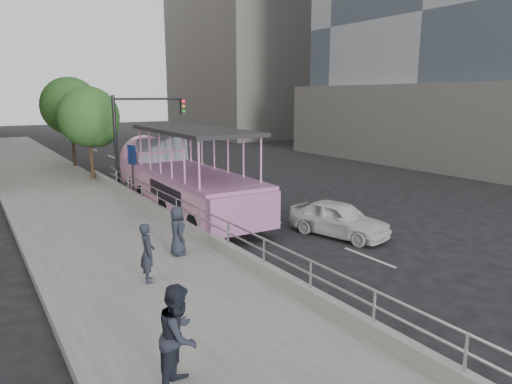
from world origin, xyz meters
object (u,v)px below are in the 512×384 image
Objects in this scene: car at (338,219)px; traffic_signal at (137,127)px; pedestrian_near at (147,253)px; street_tree_far at (72,108)px; pedestrian_mid at (179,336)px; street_tree_near at (91,119)px; pedestrian_far at (177,231)px; duck_boat at (181,180)px; parking_sign at (133,167)px.

traffic_signal is (-3.48, 12.18, 2.84)m from car.
street_tree_far reaches higher than pedestrian_near.
street_tree_near is (3.72, 21.20, 2.61)m from pedestrian_mid.
pedestrian_far is at bearing -94.33° from street_tree_near.
pedestrian_far is at bearing -31.43° from pedestrian_near.
pedestrian_near reaches higher than car.
street_tree_far is (-4.88, 21.61, 3.65)m from car.
car is at bearing -63.75° from duck_boat.
pedestrian_near is at bearing 172.32° from car.
pedestrian_near is 23.00m from street_tree_far.
pedestrian_mid is at bearing -106.67° from traffic_signal.
traffic_signal is 0.81× the size of street_tree_far.
street_tree_far is (2.84, 22.60, 3.21)m from pedestrian_near.
street_tree_near reaches higher than pedestrian_near.
pedestrian_far is 0.30× the size of traffic_signal.
pedestrian_near is 0.88× the size of pedestrian_mid.
car is at bearing -74.05° from traffic_signal.
car is at bearing -71.98° from street_tree_near.
pedestrian_near reaches higher than pedestrian_far.
traffic_signal reaches higher than pedestrian_near.
parking_sign is at bearing 120.17° from duck_boat.
traffic_signal reaches higher than car.
pedestrian_far is at bearing 160.27° from car.
pedestrian_mid is (-1.08, -4.60, 0.11)m from pedestrian_near.
car is 1.35× the size of parking_sign.
pedestrian_far is (2.58, 6.11, -0.14)m from pedestrian_mid.
pedestrian_far is 0.54× the size of parking_sign.
pedestrian_far is 0.24× the size of street_tree_far.
parking_sign reaches higher than car.
pedestrian_near is 0.31× the size of traffic_signal.
street_tree_near reaches higher than duck_boat.
street_tree_far is at bearing 6.22° from pedestrian_near.
street_tree_near is (2.64, 16.60, 2.72)m from pedestrian_near.
street_tree_far is at bearing 95.91° from duck_boat.
street_tree_near reaches higher than car.
pedestrian_mid reaches higher than pedestrian_near.
street_tree_near is at bearing 92.74° from parking_sign.
pedestrian_mid is at bearing 164.40° from pedestrian_far.
car is 10.46m from parking_sign.
pedestrian_near is at bearing -97.16° from street_tree_far.
car is 2.43× the size of pedestrian_near.
car is 6.26m from pedestrian_far.
street_tree_far is (1.34, 21.09, 3.24)m from pedestrian_far.
duck_boat is 7.29× the size of pedestrian_near.
duck_boat is at bearing -17.39° from pedestrian_far.
traffic_signal reaches higher than pedestrian_mid.
traffic_signal is at bearing 90.97° from car.
car is 10.44m from pedestrian_mid.
car is 0.60× the size of street_tree_far.
parking_sign is (-1.43, 2.46, 0.37)m from duck_boat.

